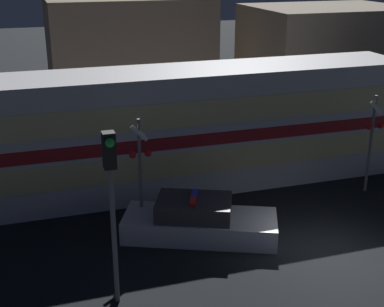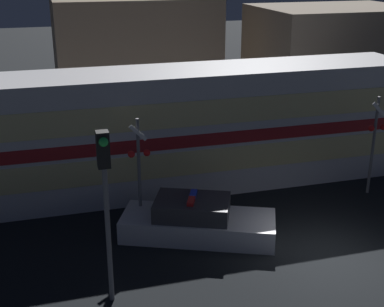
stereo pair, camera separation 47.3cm
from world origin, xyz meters
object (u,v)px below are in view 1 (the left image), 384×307
object	(u,v)px
police_car	(198,221)
crossing_signal_near	(372,137)
traffic_light_corner	(111,186)
train	(185,129)

from	to	relation	value
police_car	crossing_signal_near	bearing A→B (deg)	34.55
crossing_signal_near	traffic_light_corner	xyz separation A→B (m)	(-10.32, -4.05, 1.10)
crossing_signal_near	police_car	bearing A→B (deg)	-168.99
train	crossing_signal_near	world-z (taller)	train
crossing_signal_near	traffic_light_corner	world-z (taller)	traffic_light_corner
train	crossing_signal_near	size ratio (longest dim) A/B	4.70
crossing_signal_near	train	bearing A→B (deg)	157.00
police_car	crossing_signal_near	xyz separation A→B (m)	(7.23, 1.41, 1.66)
train	police_car	distance (m)	4.56
traffic_light_corner	police_car	bearing A→B (deg)	40.51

